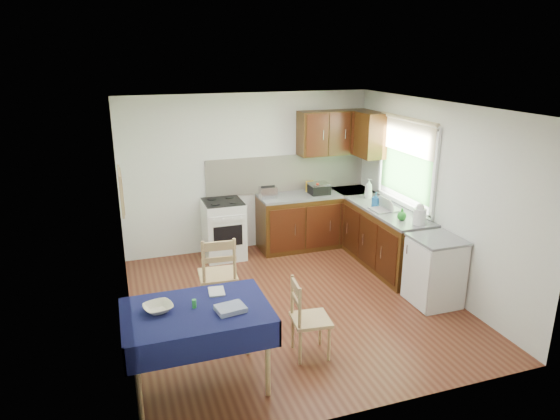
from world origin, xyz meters
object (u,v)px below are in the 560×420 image
object	(u,v)px
chair_near	(307,316)
toaster	(268,192)
dining_table	(197,319)
kettle	(420,215)
chair_far	(218,273)
dish_rack	(386,209)
sandwich_press	(319,189)

from	to	relation	value
chair_near	toaster	world-z (taller)	toaster
dining_table	kettle	bearing A→B (deg)	36.51
chair_far	dish_rack	xyz separation A→B (m)	(2.60, 0.56, 0.39)
dining_table	chair_far	distance (m)	1.42
chair_near	dish_rack	xyz separation A→B (m)	(1.91, 1.74, 0.46)
dish_rack	kettle	xyz separation A→B (m)	(0.10, -0.68, 0.10)
dining_table	dish_rack	bearing A→B (deg)	47.33
dining_table	toaster	bearing A→B (deg)	77.31
dining_table	chair_near	xyz separation A→B (m)	(1.16, 0.14, -0.26)
chair_far	dish_rack	world-z (taller)	dish_rack
chair_far	toaster	world-z (taller)	toaster
dining_table	toaster	world-z (taller)	toaster
dish_rack	chair_far	bearing A→B (deg)	173.17
chair_far	kettle	bearing A→B (deg)	-178.28
dining_table	chair_far	size ratio (longest dim) A/B	1.33
dining_table	dish_rack	distance (m)	3.61
chair_near	sandwich_press	size ratio (longest dim) A/B	2.81
toaster	sandwich_press	xyz separation A→B (m)	(0.85, -0.03, -0.00)
kettle	sandwich_press	bearing A→B (deg)	110.67
chair_far	chair_near	world-z (taller)	chair_far
chair_far	kettle	world-z (taller)	kettle
dining_table	chair_near	world-z (taller)	chair_near
toaster	kettle	xyz separation A→B (m)	(1.53, -1.83, 0.03)
chair_far	chair_near	distance (m)	1.37
toaster	dish_rack	world-z (taller)	toaster
chair_far	sandwich_press	distance (m)	2.66
dining_table	kettle	size ratio (longest dim) A/B	4.73
chair_near	dining_table	bearing A→B (deg)	102.93
chair_far	chair_near	size ratio (longest dim) A/B	1.17
chair_far	sandwich_press	bearing A→B (deg)	-136.03
chair_far	chair_near	bearing A→B (deg)	124.45
dish_rack	kettle	size ratio (longest dim) A/B	1.41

